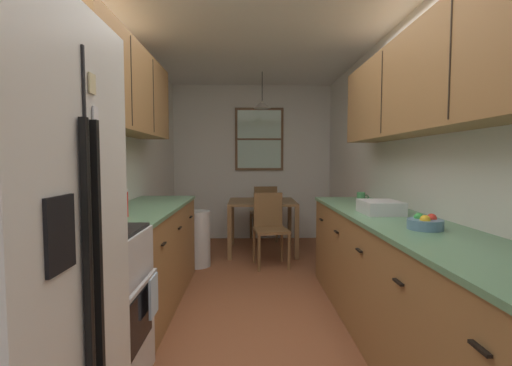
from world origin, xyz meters
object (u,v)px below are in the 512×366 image
(dish_rack, at_px, (380,207))
(table_serving_bowl, at_px, (265,198))
(dining_table, at_px, (262,208))
(stove_range, at_px, (82,312))
(trash_bin, at_px, (197,239))
(dining_chair_far, at_px, (264,211))
(mug_by_coffeemaker, at_px, (361,198))
(fruit_bowl, at_px, (425,223))
(storage_canister, at_px, (121,203))
(dining_chair_near, at_px, (270,225))
(microwave_over_range, at_px, (53,87))

(dish_rack, distance_m, table_serving_bowl, 2.53)
(table_serving_bowl, bearing_deg, dining_table, -128.38)
(stove_range, xyz_separation_m, trash_bin, (0.29, 2.44, -0.13))
(dining_table, xyz_separation_m, dining_chair_far, (0.06, 0.65, -0.13))
(mug_by_coffeemaker, xyz_separation_m, dish_rack, (-0.07, -0.68, -0.00))
(stove_range, bearing_deg, dining_table, 70.15)
(fruit_bowl, bearing_deg, storage_canister, 165.32)
(mug_by_coffeemaker, distance_m, fruit_bowl, 1.31)
(stove_range, distance_m, storage_canister, 0.85)
(table_serving_bowl, bearing_deg, trash_bin, -139.85)
(dining_chair_near, bearing_deg, dining_chair_far, 90.41)
(stove_range, xyz_separation_m, dish_rack, (1.95, 0.78, 0.48))
(stove_range, height_order, microwave_over_range, microwave_over_range)
(stove_range, height_order, dish_rack, stove_range)
(trash_bin, bearing_deg, dining_chair_near, 1.97)
(microwave_over_range, relative_size, dish_rack, 1.66)
(table_serving_bowl, bearing_deg, dining_chair_far, 88.20)
(table_serving_bowl, bearing_deg, stove_range, -110.23)
(storage_canister, xyz_separation_m, table_serving_bowl, (1.18, 2.51, -0.23))
(storage_canister, height_order, fruit_bowl, storage_canister)
(storage_canister, distance_m, fruit_bowl, 2.06)
(dining_chair_far, height_order, storage_canister, storage_canister)
(dining_chair_near, relative_size, table_serving_bowl, 5.16)
(dining_chair_far, xyz_separation_m, table_serving_bowl, (-0.02, -0.60, 0.27))
(storage_canister, relative_size, dish_rack, 0.59)
(microwave_over_range, distance_m, mug_by_coffeemaker, 2.69)
(stove_range, relative_size, dining_table, 1.17)
(dining_table, height_order, table_serving_bowl, table_serving_bowl)
(storage_canister, bearing_deg, stove_range, -89.52)
(dish_rack, bearing_deg, dining_table, 109.45)
(dining_chair_near, height_order, fruit_bowl, fruit_bowl)
(stove_range, bearing_deg, microwave_over_range, 179.97)
(dining_table, bearing_deg, microwave_over_range, -111.67)
(storage_canister, distance_m, table_serving_bowl, 2.78)
(trash_bin, bearing_deg, microwave_over_range, -99.51)
(trash_bin, bearing_deg, fruit_bowl, -53.52)
(mug_by_coffeemaker, height_order, fruit_bowl, mug_by_coffeemaker)
(dish_rack, bearing_deg, stove_range, -158.32)
(fruit_bowl, bearing_deg, microwave_over_range, -176.08)
(dining_table, relative_size, dish_rack, 2.78)
(fruit_bowl, relative_size, table_serving_bowl, 1.17)
(microwave_over_range, bearing_deg, dining_table, 68.33)
(stove_range, relative_size, microwave_over_range, 1.94)
(dining_table, height_order, storage_canister, storage_canister)
(dining_table, height_order, trash_bin, dining_table)
(microwave_over_range, relative_size, dining_chair_far, 0.63)
(fruit_bowl, bearing_deg, mug_by_coffeemaker, 88.73)
(stove_range, xyz_separation_m, storage_canister, (-0.01, 0.67, 0.53))
(dining_chair_far, distance_m, table_serving_bowl, 0.65)
(mug_by_coffeemaker, height_order, table_serving_bowl, mug_by_coffeemaker)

